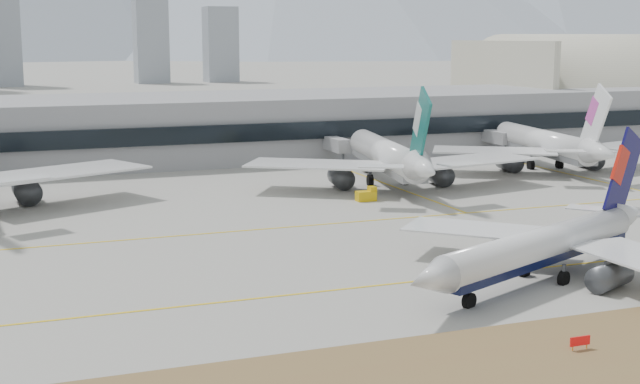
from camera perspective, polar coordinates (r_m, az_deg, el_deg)
name	(u,v)px	position (r m, az deg, el deg)	size (l,w,h in m)	color
ground	(314,280)	(109.22, -0.36, -5.65)	(3000.00, 3000.00, 0.00)	gray
taxiing_airliner	(549,245)	(112.21, 14.43, -3.31)	(49.26, 41.84, 17.59)	white
widebody_cathay	(389,158)	(176.81, 4.46, 2.20)	(58.50, 57.96, 21.18)	white
widebody_china_air	(548,145)	(204.74, 14.39, 2.92)	(56.80, 56.10, 20.46)	white
terminal	(147,129)	(217.67, -10.99, 4.00)	(280.00, 43.10, 15.00)	gray
hangar	(617,128)	(303.29, 18.50, 3.90)	(91.00, 60.00, 60.00)	beige
hold_sign_right	(580,341)	(88.95, 16.30, -9.15)	(2.20, 0.15, 1.35)	red
gse_c	(367,195)	(160.88, 3.01, -0.21)	(3.55, 2.00, 2.60)	#DEB10B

